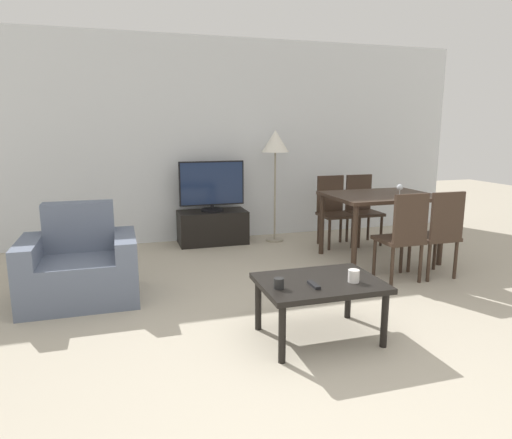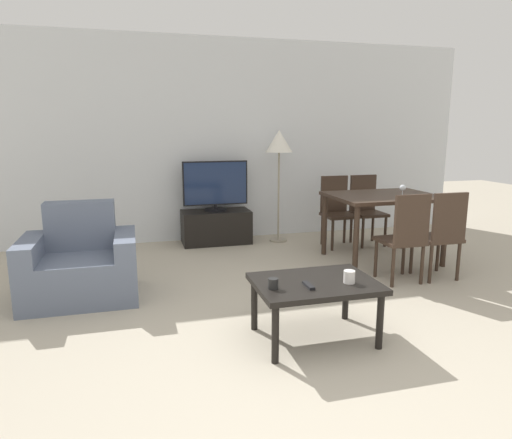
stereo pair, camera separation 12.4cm
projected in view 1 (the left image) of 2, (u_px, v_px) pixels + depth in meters
The scene contains 16 objects.
ground_plane at pixel (327, 394), 2.67m from camera, with size 18.00×18.00×0.00m, color #B2A893.
wall_back at pixel (201, 141), 6.14m from camera, with size 7.58×0.06×2.70m.
armchair at pixel (80, 268), 4.09m from camera, with size 0.98×0.75×0.85m.
tv_stand at pixel (213, 227), 6.10m from camera, with size 0.90×0.45×0.44m.
tv at pixel (212, 186), 5.99m from camera, with size 0.86×0.30×0.66m.
coffee_table at pixel (319, 287), 3.31m from camera, with size 0.88×0.64×0.44m.
dining_table at pixel (380, 202), 5.27m from camera, with size 1.20×0.93×0.78m.
dining_chair_near at pixel (403, 234), 4.52m from camera, with size 0.40×0.40×0.91m.
dining_chair_far at pixel (362, 206), 6.09m from camera, with size 0.40×0.40×0.91m.
dining_chair_near_right at pixel (439, 231), 4.64m from camera, with size 0.40×0.40×0.91m.
dining_chair_far_left at pixel (333, 208), 5.97m from camera, with size 0.40×0.40×0.91m.
floor_lamp at pixel (275, 146), 6.02m from camera, with size 0.36×0.36×1.50m.
remote_primary at pixel (314, 285), 3.18m from camera, with size 0.04×0.15×0.02m.
cup_white_near at pixel (279, 283), 3.13m from camera, with size 0.07×0.07×0.07m.
cup_colored_far at pixel (354, 276), 3.26m from camera, with size 0.08×0.08×0.09m.
wine_glass_left at pixel (400, 188), 4.99m from camera, with size 0.07×0.07×0.15m.
Camera 1 is at (-1.10, -2.19, 1.53)m, focal length 32.00 mm.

